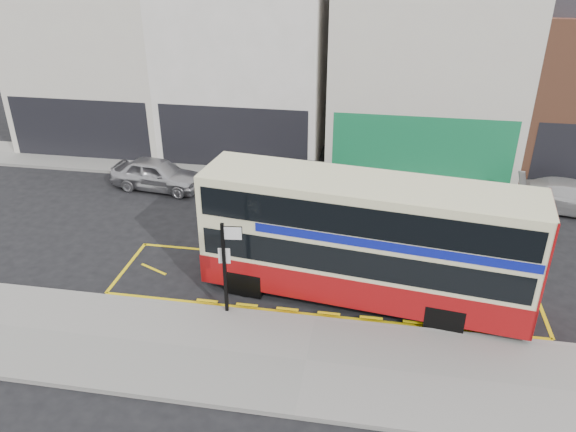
% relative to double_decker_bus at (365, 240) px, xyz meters
% --- Properties ---
extents(ground, '(120.00, 120.00, 0.00)m').
position_rel_double_decker_bus_xyz_m(ground, '(-1.33, -1.18, -2.15)').
color(ground, black).
rests_on(ground, ground).
extents(pavement, '(40.00, 4.00, 0.15)m').
position_rel_double_decker_bus_xyz_m(pavement, '(-1.33, -3.48, -2.07)').
color(pavement, gray).
rests_on(pavement, ground).
extents(kerb, '(40.00, 0.15, 0.15)m').
position_rel_double_decker_bus_xyz_m(kerb, '(-1.33, -1.55, -2.07)').
color(kerb, gray).
rests_on(kerb, ground).
extents(far_pavement, '(50.00, 3.00, 0.15)m').
position_rel_double_decker_bus_xyz_m(far_pavement, '(-1.33, 9.82, -2.07)').
color(far_pavement, gray).
rests_on(far_pavement, ground).
extents(road_markings, '(14.00, 3.40, 0.01)m').
position_rel_double_decker_bus_xyz_m(road_markings, '(-1.33, 0.42, -2.14)').
color(road_markings, yellow).
rests_on(road_markings, ground).
extents(terrace_far_left, '(8.00, 8.01, 10.80)m').
position_rel_double_decker_bus_xyz_m(terrace_far_left, '(-14.83, 13.81, 2.67)').
color(terrace_far_left, silver).
rests_on(terrace_far_left, ground).
extents(terrace_left, '(8.00, 8.01, 11.80)m').
position_rel_double_decker_bus_xyz_m(terrace_left, '(-6.83, 13.81, 3.17)').
color(terrace_left, white).
rests_on(terrace_left, ground).
extents(terrace_green_shop, '(9.00, 8.01, 11.30)m').
position_rel_double_decker_bus_xyz_m(terrace_green_shop, '(2.17, 13.81, 2.92)').
color(terrace_green_shop, silver).
rests_on(terrace_green_shop, ground).
extents(double_decker_bus, '(10.45, 3.68, 4.09)m').
position_rel_double_decker_bus_xyz_m(double_decker_bus, '(0.00, 0.00, 0.00)').
color(double_decker_bus, beige).
rests_on(double_decker_bus, ground).
extents(bus_stop_post, '(0.76, 0.15, 3.06)m').
position_rel_double_decker_bus_xyz_m(bus_stop_post, '(-4.01, -1.63, -0.17)').
color(bus_stop_post, black).
rests_on(bus_stop_post, pavement).
extents(car_silver, '(4.42, 2.21, 1.45)m').
position_rel_double_decker_bus_xyz_m(car_silver, '(-9.70, 7.04, -1.42)').
color(car_silver, '#ACACB1').
rests_on(car_silver, ground).
extents(car_grey, '(3.97, 2.29, 1.24)m').
position_rel_double_decker_bus_xyz_m(car_grey, '(-2.38, 7.87, -1.53)').
color(car_grey, '#45494D').
rests_on(car_grey, ground).
extents(car_white, '(4.83, 2.55, 1.33)m').
position_rel_double_decker_bus_xyz_m(car_white, '(8.45, 7.74, -1.48)').
color(car_white, silver).
rests_on(car_white, ground).
extents(street_tree_left, '(2.76, 2.76, 5.96)m').
position_rel_double_decker_bus_xyz_m(street_tree_left, '(-16.57, 10.95, 1.92)').
color(street_tree_left, black).
rests_on(street_tree_left, ground).
extents(street_tree_right, '(2.25, 2.25, 4.85)m').
position_rel_double_decker_bus_xyz_m(street_tree_right, '(2.65, 11.20, 1.15)').
color(street_tree_right, black).
rests_on(street_tree_right, ground).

